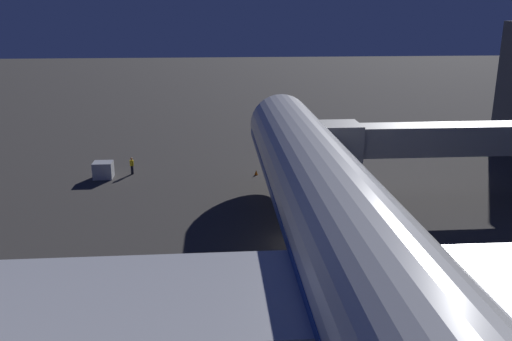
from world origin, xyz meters
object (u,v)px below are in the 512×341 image
at_px(traffic_cone_nose_starboard, 256,172).
at_px(baggage_container_near_belt, 103,170).
at_px(airliner_at_gate, 361,261).
at_px(ground_crew_by_belt_loader, 132,165).
at_px(traffic_cone_nose_port, 299,171).
at_px(jet_bridge, 436,140).

bearing_deg(traffic_cone_nose_starboard, baggage_container_near_belt, -0.74).
distance_m(airliner_at_gate, ground_crew_by_belt_loader, 35.70).
relative_size(baggage_container_near_belt, traffic_cone_nose_port, 3.41).
xyz_separation_m(traffic_cone_nose_port, traffic_cone_nose_starboard, (4.40, 0.00, 0.00)).
height_order(traffic_cone_nose_port, traffic_cone_nose_starboard, same).
relative_size(jet_bridge, ground_crew_by_belt_loader, 13.24).
xyz_separation_m(airliner_at_gate, jet_bridge, (-12.39, -21.66, 0.10)).
distance_m(jet_bridge, traffic_cone_nose_starboard, 18.05).
bearing_deg(jet_bridge, baggage_container_near_belt, -17.39).
distance_m(airliner_at_gate, traffic_cone_nose_starboard, 31.36).
distance_m(baggage_container_near_belt, ground_crew_by_belt_loader, 2.90).
bearing_deg(ground_crew_by_belt_loader, baggage_container_near_belt, 22.53).
xyz_separation_m(airliner_at_gate, baggage_container_near_belt, (17.53, -31.04, -4.71)).
bearing_deg(jet_bridge, ground_crew_by_belt_loader, -21.04).
distance_m(jet_bridge, baggage_container_near_belt, 31.72).
height_order(jet_bridge, ground_crew_by_belt_loader, jet_bridge).
xyz_separation_m(baggage_container_near_belt, traffic_cone_nose_port, (-19.73, 0.20, -0.55)).
relative_size(jet_bridge, baggage_container_near_belt, 12.39).
bearing_deg(baggage_container_near_belt, ground_crew_by_belt_loader, -157.47).
relative_size(airliner_at_gate, ground_crew_by_belt_loader, 36.33).
height_order(ground_crew_by_belt_loader, traffic_cone_nose_starboard, ground_crew_by_belt_loader).
bearing_deg(traffic_cone_nose_port, airliner_at_gate, 85.92).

